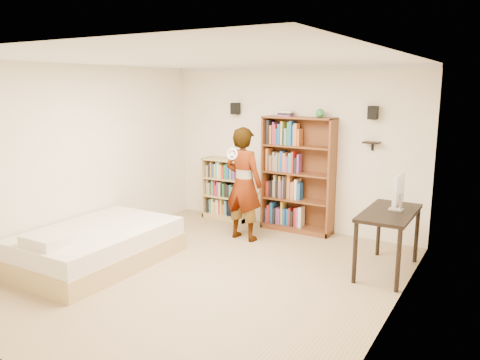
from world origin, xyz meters
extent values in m
cube|color=tan|center=(0.00, 0.00, 0.00)|extent=(4.50, 5.00, 0.01)
cube|color=white|center=(0.00, 2.50, 1.35)|extent=(4.50, 0.02, 2.70)
cube|color=white|center=(0.00, -2.50, 1.35)|extent=(4.50, 0.02, 2.70)
cube|color=white|center=(-2.25, 0.00, 1.35)|extent=(0.02, 5.00, 2.70)
cube|color=white|center=(2.25, 0.00, 1.35)|extent=(0.02, 5.00, 2.70)
cube|color=white|center=(0.00, 0.00, 2.70)|extent=(4.50, 5.00, 0.02)
cube|color=silver|center=(0.00, 2.47, 2.67)|extent=(4.50, 0.06, 0.06)
cube|color=silver|center=(0.00, -2.47, 2.67)|extent=(4.50, 0.06, 0.06)
cube|color=silver|center=(-2.22, 0.00, 2.67)|extent=(0.06, 5.00, 0.06)
cube|color=silver|center=(2.22, 0.00, 2.67)|extent=(0.06, 5.00, 0.06)
cube|color=black|center=(-1.05, 2.40, 2.00)|extent=(0.14, 0.12, 0.20)
cube|color=black|center=(1.35, 2.40, 2.00)|extent=(0.14, 0.12, 0.20)
cube|color=black|center=(1.35, 2.41, 1.55)|extent=(0.25, 0.16, 0.02)
imported|color=black|center=(-0.36, 1.50, 0.89)|extent=(0.68, 0.48, 1.78)
torus|color=silver|center=(-0.36, 1.17, 1.40)|extent=(0.18, 0.07, 0.19)
camera|label=1|loc=(3.22, -4.65, 2.40)|focal=35.00mm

